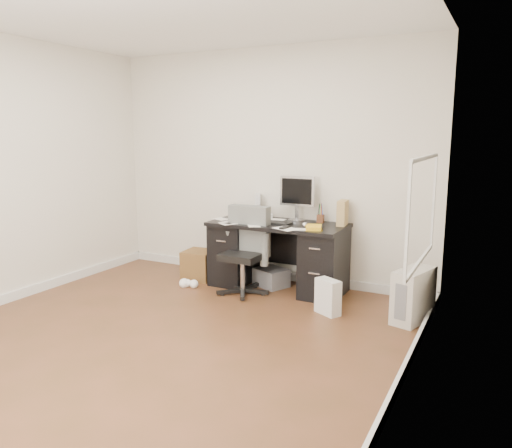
{
  "coord_description": "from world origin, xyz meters",
  "views": [
    {
      "loc": [
        2.55,
        -3.3,
        1.73
      ],
      "look_at": [
        0.26,
        1.2,
        0.81
      ],
      "focal_mm": 35.0,
      "sensor_mm": 36.0,
      "label": 1
    }
  ],
  "objects_px": {
    "lcd_monitor": "(297,198)",
    "keyboard": "(273,223)",
    "pc_tower": "(413,295)",
    "wicker_basket": "(199,265)",
    "office_chair": "(243,251)",
    "desk": "(278,254)"
  },
  "relations": [
    {
      "from": "lcd_monitor",
      "to": "keyboard",
      "type": "xyz_separation_m",
      "value": [
        -0.17,
        -0.27,
        -0.25
      ]
    },
    {
      "from": "pc_tower",
      "to": "wicker_basket",
      "type": "height_order",
      "value": "pc_tower"
    },
    {
      "from": "office_chair",
      "to": "pc_tower",
      "type": "bearing_deg",
      "value": 0.7
    },
    {
      "from": "keyboard",
      "to": "pc_tower",
      "type": "distance_m",
      "value": 1.67
    },
    {
      "from": "pc_tower",
      "to": "keyboard",
      "type": "bearing_deg",
      "value": -173.78
    },
    {
      "from": "wicker_basket",
      "to": "office_chair",
      "type": "bearing_deg",
      "value": -19.06
    },
    {
      "from": "pc_tower",
      "to": "lcd_monitor",
      "type": "bearing_deg",
      "value": 174.79
    },
    {
      "from": "desk",
      "to": "office_chair",
      "type": "xyz_separation_m",
      "value": [
        -0.26,
        -0.35,
        0.08
      ]
    },
    {
      "from": "desk",
      "to": "keyboard",
      "type": "bearing_deg",
      "value": -111.51
    },
    {
      "from": "office_chair",
      "to": "wicker_basket",
      "type": "height_order",
      "value": "office_chair"
    },
    {
      "from": "desk",
      "to": "keyboard",
      "type": "relative_size",
      "value": 3.68
    },
    {
      "from": "pc_tower",
      "to": "office_chair",
      "type": "bearing_deg",
      "value": -163.65
    },
    {
      "from": "desk",
      "to": "pc_tower",
      "type": "xyz_separation_m",
      "value": [
        1.54,
        -0.34,
        -0.15
      ]
    },
    {
      "from": "keyboard",
      "to": "office_chair",
      "type": "relative_size",
      "value": 0.43
    },
    {
      "from": "lcd_monitor",
      "to": "pc_tower",
      "type": "xyz_separation_m",
      "value": [
        1.4,
        -0.55,
        -0.76
      ]
    },
    {
      "from": "desk",
      "to": "wicker_basket",
      "type": "relative_size",
      "value": 4.34
    },
    {
      "from": "lcd_monitor",
      "to": "keyboard",
      "type": "relative_size",
      "value": 1.26
    },
    {
      "from": "desk",
      "to": "office_chair",
      "type": "relative_size",
      "value": 1.58
    },
    {
      "from": "keyboard",
      "to": "office_chair",
      "type": "height_order",
      "value": "office_chair"
    },
    {
      "from": "office_chair",
      "to": "desk",
      "type": "bearing_deg",
      "value": 53.84
    },
    {
      "from": "keyboard",
      "to": "pc_tower",
      "type": "height_order",
      "value": "keyboard"
    },
    {
      "from": "desk",
      "to": "office_chair",
      "type": "bearing_deg",
      "value": -126.61
    }
  ]
}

